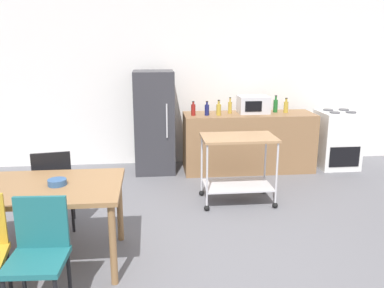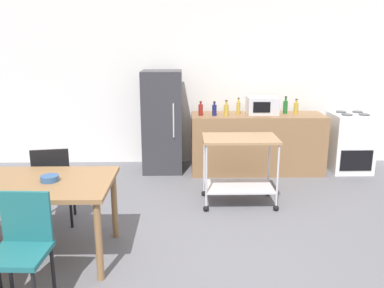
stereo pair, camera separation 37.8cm
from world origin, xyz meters
The scene contains 17 objects.
ground_plane centered at (0.00, 0.00, 0.00)m, with size 12.00×12.00×0.00m, color slate.
back_wall centered at (0.00, 3.20, 1.45)m, with size 8.40×0.12×2.90m, color white.
kitchen_counter centered at (0.90, 2.60, 0.45)m, with size 2.00×0.64×0.90m, color olive.
dining_table centered at (-1.62, 0.06, 0.67)m, with size 1.50×0.90×0.75m.
chair_teal centered at (-1.42, -0.68, 0.52)m, with size 0.42×0.42×0.89m.
chair_black centered at (-1.63, 0.75, 0.52)m, with size 0.46×0.46×0.89m.
stove_oven centered at (2.35, 2.62, 0.45)m, with size 0.60×0.61×0.92m.
refrigerator centered at (-0.55, 2.70, 0.78)m, with size 0.60×0.63×1.55m.
kitchen_cart centered at (0.46, 1.32, 0.57)m, with size 0.91×0.57×0.85m.
bottle_vinegar centered at (0.03, 2.53, 0.99)m, with size 0.07×0.07×0.21m.
bottle_hot_sauce centered at (0.23, 2.52, 0.99)m, with size 0.07×0.07×0.21m.
bottle_sparkling_water centered at (0.41, 2.50, 0.99)m, with size 0.07×0.07×0.23m.
bottle_soda centered at (0.61, 2.65, 1.00)m, with size 0.06×0.06×0.25m.
microwave centered at (0.97, 2.65, 1.03)m, with size 0.46×0.35×0.26m.
bottle_olive_oil centered at (1.33, 2.68, 1.01)m, with size 0.07×0.07×0.26m.
bottle_wine centered at (1.48, 2.63, 0.99)m, with size 0.07×0.07×0.23m.
fruit_bowl centered at (-1.43, 0.06, 0.78)m, with size 0.16×0.16×0.05m, color #33598C.
Camera 1 is at (-0.59, -3.38, 1.97)m, focal length 37.80 mm.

